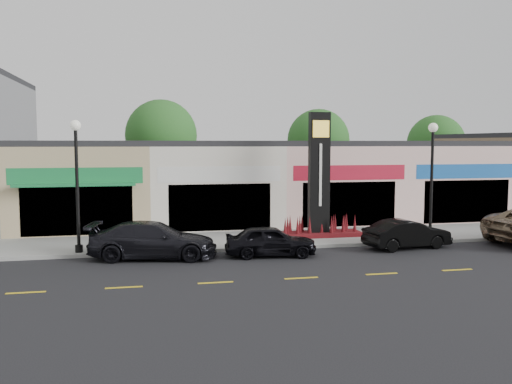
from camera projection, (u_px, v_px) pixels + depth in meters
ground at (280, 260)px, 21.73m from camera, size 120.00×120.00×0.00m
sidewalk at (258, 239)px, 25.97m from camera, size 52.00×4.30×0.15m
curb at (268, 248)px, 23.77m from camera, size 52.00×0.20×0.15m
shop_beige at (87, 183)px, 30.97m from camera, size 7.00×10.85×4.80m
shop_cream at (209, 181)px, 32.40m from camera, size 7.00×10.01×4.80m
shop_pink_w at (320, 180)px, 33.81m from camera, size 7.00×10.01×4.80m
shop_pink_e at (423, 178)px, 35.23m from camera, size 7.00×10.01×4.80m
tree_rear_west at (161, 135)px, 39.46m from camera, size 5.20×5.20×7.83m
tree_rear_mid at (318, 140)px, 41.92m from camera, size 4.80×4.80×7.29m
tree_rear_east at (436, 143)px, 43.97m from camera, size 4.60×4.60×6.94m
lamp_west_near at (77, 172)px, 22.24m from camera, size 0.44×0.44×5.47m
lamp_east_near at (432, 169)px, 25.47m from camera, size 0.44×0.44×5.47m
pylon_sign at (319, 193)px, 26.23m from camera, size 4.20×1.30×6.00m
car_dark_sedan at (153, 240)px, 21.99m from camera, size 2.94×5.44×1.50m
car_black_sedan at (270, 241)px, 22.41m from camera, size 1.94×3.93×1.29m
car_black_conv at (407, 234)px, 24.09m from camera, size 1.94×4.08×1.29m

